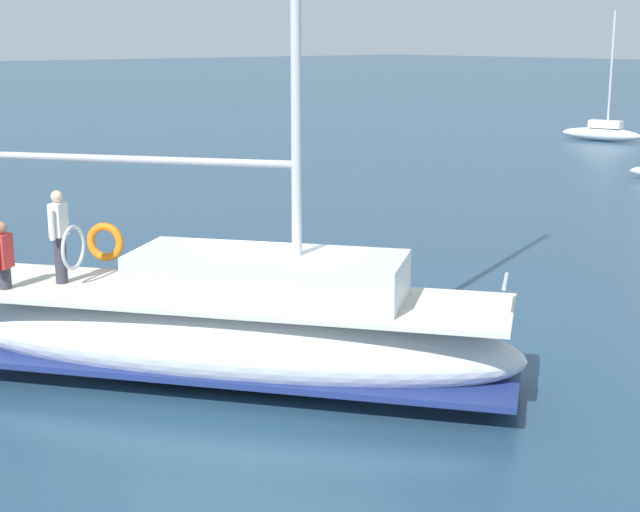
{
  "coord_description": "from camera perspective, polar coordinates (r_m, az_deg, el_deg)",
  "views": [
    {
      "loc": [
        13.06,
        -10.2,
        5.52
      ],
      "look_at": [
        0.82,
        0.15,
        1.8
      ],
      "focal_mm": 53.36,
      "sensor_mm": 36.0,
      "label": 1
    }
  ],
  "objects": [
    {
      "name": "ground_plane",
      "position": [
        17.47,
        -2.13,
        -5.37
      ],
      "size": [
        400.0,
        400.0,
        0.0
      ],
      "primitive_type": "plane",
      "color": "navy"
    },
    {
      "name": "main_sailboat",
      "position": [
        15.5,
        -5.4,
        -4.28
      ],
      "size": [
        9.16,
        7.61,
        13.81
      ],
      "color": "silver",
      "rests_on": "ground"
    },
    {
      "name": "moored_sloop_far",
      "position": [
        53.8,
        16.54,
        7.17
      ],
      "size": [
        4.45,
        2.0,
        6.83
      ],
      "color": "white",
      "rests_on": "ground"
    }
  ]
}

